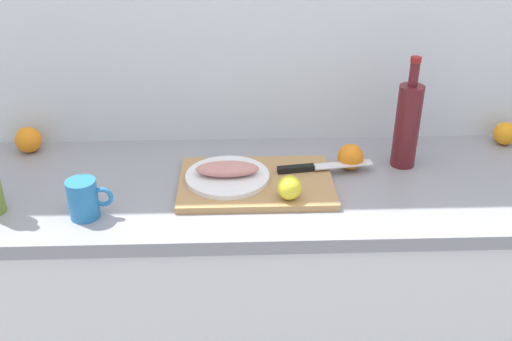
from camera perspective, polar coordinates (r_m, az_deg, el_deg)
back_wall at (r=1.85m, az=4.31°, el=13.42°), size 3.20×0.05×2.50m
kitchen_counter at (r=1.94m, az=4.45°, el=-12.73°), size 2.00×0.60×0.90m
cutting_board at (r=1.65m, az=0.00°, el=-1.23°), size 0.44×0.30×0.02m
white_plate at (r=1.65m, az=-2.86°, el=-0.62°), size 0.24×0.24×0.01m
fish_fillet at (r=1.63m, az=-2.88°, el=0.16°), size 0.18×0.08×0.04m
chef_knife at (r=1.70m, az=5.73°, el=0.33°), size 0.29×0.07×0.02m
lemon_0 at (r=1.54m, az=3.34°, el=-1.70°), size 0.07×0.07×0.07m
wine_bottle at (r=1.77m, az=14.85°, el=4.50°), size 0.07×0.07×0.34m
coffee_mug_0 at (r=1.55m, az=-16.76°, el=-2.73°), size 0.12×0.08×0.11m
orange_0 at (r=1.75m, az=9.41°, el=1.35°), size 0.08×0.08×0.08m
orange_1 at (r=1.97m, az=-21.74°, el=2.86°), size 0.08×0.08×0.08m
orange_2 at (r=2.06m, az=23.58°, el=3.40°), size 0.08×0.08×0.08m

